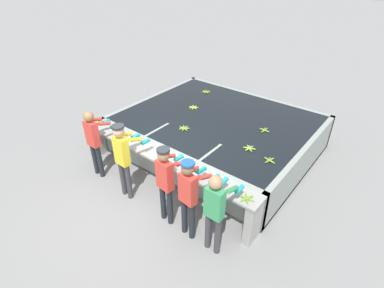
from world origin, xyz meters
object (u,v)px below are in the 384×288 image
(banana_bunch_floating_3, at_px, (264,130))
(worker_0, at_px, (94,138))
(knife_0, at_px, (198,173))
(worker_1, at_px, (123,154))
(banana_bunch_ledge_2, at_px, (98,123))
(banana_bunch_ledge_0, at_px, (247,198))
(worker_4, at_px, (215,207))
(banana_bunch_floating_5, at_px, (249,148))
(banana_bunch_ledge_1, at_px, (126,138))
(banana_bunch_floating_0, at_px, (194,107))
(worker_3, at_px, (189,192))
(banana_bunch_floating_2, at_px, (270,160))
(banana_bunch_floating_1, at_px, (206,92))
(banana_bunch_floating_4, at_px, (184,128))
(worker_2, at_px, (166,179))

(banana_bunch_floating_3, bearing_deg, worker_0, -135.03)
(banana_bunch_floating_3, height_order, knife_0, banana_bunch_floating_3)
(worker_1, height_order, knife_0, worker_1)
(worker_1, xyz_separation_m, banana_bunch_ledge_2, (-1.71, 0.65, -0.12))
(banana_bunch_ledge_0, bearing_deg, worker_1, -168.17)
(worker_1, distance_m, worker_4, 2.27)
(banana_bunch_floating_5, distance_m, banana_bunch_ledge_1, 2.78)
(worker_4, xyz_separation_m, banana_bunch_floating_0, (-2.67, 2.82, -0.04))
(worker_1, bearing_deg, banana_bunch_ledge_1, 136.72)
(worker_3, height_order, banana_bunch_floating_2, worker_3)
(worker_3, xyz_separation_m, banana_bunch_floating_3, (-0.03, 2.88, -0.06))
(worker_4, relative_size, knife_0, 4.69)
(worker_0, height_order, banana_bunch_ledge_2, worker_0)
(banana_bunch_floating_1, relative_size, banana_bunch_ledge_0, 0.99)
(banana_bunch_floating_0, bearing_deg, worker_1, -81.85)
(worker_1, relative_size, banana_bunch_floating_5, 6.18)
(worker_1, xyz_separation_m, banana_bunch_ledge_1, (-0.61, 0.57, -0.11))
(worker_4, relative_size, banana_bunch_floating_4, 5.87)
(worker_0, bearing_deg, banana_bunch_ledge_0, 7.02)
(worker_0, xyz_separation_m, banana_bunch_floating_1, (0.31, 3.83, -0.06))
(banana_bunch_floating_5, xyz_separation_m, banana_bunch_ledge_0, (0.74, -1.42, 0.00))
(worker_0, xyz_separation_m, banana_bunch_ledge_1, (0.49, 0.49, -0.05))
(worker_0, bearing_deg, banana_bunch_floating_3, 44.97)
(worker_4, height_order, banana_bunch_ledge_2, worker_4)
(worker_0, xyz_separation_m, worker_3, (2.82, -0.10, 0.01))
(banana_bunch_ledge_0, bearing_deg, knife_0, 177.47)
(banana_bunch_floating_1, height_order, banana_bunch_ledge_1, banana_bunch_ledge_1)
(banana_bunch_ledge_0, bearing_deg, worker_0, -172.98)
(banana_bunch_floating_5, bearing_deg, worker_1, -132.70)
(banana_bunch_ledge_0, relative_size, knife_0, 0.80)
(banana_bunch_floating_0, bearing_deg, banana_bunch_ledge_0, -37.67)
(banana_bunch_floating_3, height_order, banana_bunch_floating_4, same)
(worker_4, bearing_deg, banana_bunch_ledge_0, 62.80)
(banana_bunch_floating_2, distance_m, banana_bunch_ledge_0, 1.29)
(worker_3, xyz_separation_m, banana_bunch_ledge_2, (-3.43, 0.66, -0.06))
(banana_bunch_floating_0, xyz_separation_m, banana_bunch_ledge_2, (-1.31, -2.16, 0.00))
(worker_3, bearing_deg, worker_0, 178.06)
(worker_4, height_order, banana_bunch_floating_5, worker_4)
(worker_0, xyz_separation_m, banana_bunch_ledge_2, (-0.62, 0.56, -0.05))
(banana_bunch_floating_0, xyz_separation_m, banana_bunch_floating_3, (2.10, 0.06, 0.00))
(worker_3, xyz_separation_m, banana_bunch_ledge_1, (-2.33, 0.58, -0.06))
(banana_bunch_floating_3, xyz_separation_m, banana_bunch_floating_5, (0.11, -0.92, -0.00))
(banana_bunch_floating_0, xyz_separation_m, banana_bunch_floating_1, (-0.39, 1.11, 0.00))
(banana_bunch_floating_0, height_order, banana_bunch_floating_1, same)
(banana_bunch_floating_1, height_order, banana_bunch_floating_5, same)
(banana_bunch_ledge_1, bearing_deg, banana_bunch_floating_4, 57.93)
(banana_bunch_ledge_1, bearing_deg, banana_bunch_floating_5, 29.84)
(worker_2, height_order, banana_bunch_floating_2, worker_2)
(banana_bunch_ledge_1, distance_m, banana_bunch_ledge_2, 1.11)
(banana_bunch_floating_0, relative_size, banana_bunch_floating_2, 1.00)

